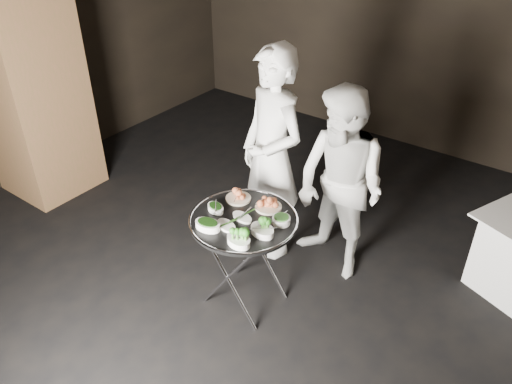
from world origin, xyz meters
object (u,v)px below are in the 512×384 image
Objects in this scene: tray_stand at (244,257)px; waiter_right at (340,186)px; serving_tray at (244,220)px; waiter_left at (272,156)px.

waiter_right is at bearing 65.37° from tray_stand.
serving_tray is 0.86m from waiter_right.
waiter_right is at bearing 28.61° from waiter_left.
waiter_right is (0.36, 0.78, 0.37)m from tray_stand.
serving_tray is at bearing -99.02° from waiter_right.
waiter_right reaches higher than serving_tray.
waiter_left is at bearing -156.05° from waiter_right.
serving_tray is 0.49× the size of waiter_right.
waiter_left is (-0.24, 0.69, 0.14)m from serving_tray.
waiter_left reaches higher than serving_tray.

